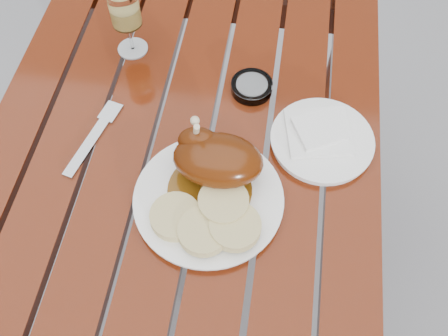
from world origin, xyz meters
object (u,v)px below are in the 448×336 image
(wine_glass, at_px, (127,22))
(side_plate, at_px, (322,141))
(dinner_plate, at_px, (209,200))
(ashtray, at_px, (252,87))
(table, at_px, (188,237))

(wine_glass, distance_m, side_plate, 0.49)
(wine_glass, bearing_deg, dinner_plate, -56.91)
(dinner_plate, xyz_separation_m, ashtray, (0.05, 0.28, 0.00))
(dinner_plate, distance_m, wine_glass, 0.44)
(ashtray, bearing_deg, wine_glass, 164.05)
(side_plate, bearing_deg, wine_glass, 155.80)
(wine_glass, xyz_separation_m, ashtray, (0.28, -0.08, -0.07))
(wine_glass, bearing_deg, ashtray, -15.95)
(side_plate, bearing_deg, table, -163.68)
(table, relative_size, side_plate, 5.77)
(table, relative_size, wine_glass, 7.43)
(side_plate, height_order, ashtray, ashtray)
(table, distance_m, wine_glass, 0.56)
(wine_glass, relative_size, side_plate, 0.78)
(side_plate, xyz_separation_m, ashtray, (-0.16, 0.12, 0.00))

